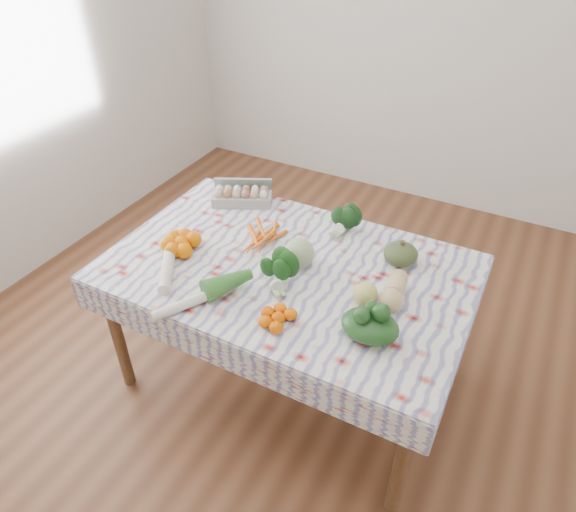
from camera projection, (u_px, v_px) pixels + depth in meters
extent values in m
plane|color=brown|center=(288.00, 375.00, 2.83)|extent=(4.50, 4.50, 0.00)
cube|color=silver|center=(438.00, 19.00, 3.58)|extent=(4.00, 0.04, 2.80)
cube|color=brown|center=(288.00, 271.00, 2.39)|extent=(1.60, 1.00, 0.04)
cylinder|color=brown|center=(117.00, 335.00, 2.58)|extent=(0.06, 0.06, 0.71)
cylinder|color=brown|center=(401.00, 461.00, 2.03)|extent=(0.06, 0.06, 0.71)
cylinder|color=brown|center=(216.00, 245.00, 3.20)|extent=(0.06, 0.06, 0.71)
cylinder|color=brown|center=(454.00, 323.00, 2.65)|extent=(0.06, 0.06, 0.71)
cube|color=white|center=(288.00, 267.00, 2.37)|extent=(1.66, 1.06, 0.01)
cube|color=#ABACA7|center=(242.00, 197.00, 2.79)|extent=(0.34, 0.26, 0.08)
cube|color=orange|center=(262.00, 238.00, 2.52)|extent=(0.24, 0.22, 0.04)
ellipsoid|color=#173C17|center=(345.00, 220.00, 2.57)|extent=(0.17, 0.15, 0.13)
ellipsoid|color=#3E4E27|center=(401.00, 254.00, 2.36)|extent=(0.19, 0.19, 0.10)
sphere|color=#A1BB7C|center=(299.00, 253.00, 2.34)|extent=(0.15, 0.15, 0.14)
ellipsoid|color=#D9B47B|center=(394.00, 290.00, 2.16)|extent=(0.12, 0.23, 0.10)
cube|color=orange|center=(182.00, 243.00, 2.45)|extent=(0.28, 0.28, 0.08)
ellipsoid|color=#164915|center=(273.00, 276.00, 2.23)|extent=(0.20, 0.20, 0.10)
cube|color=#F66400|center=(278.00, 317.00, 2.06)|extent=(0.21, 0.21, 0.06)
sphere|color=#D7CE65|center=(365.00, 294.00, 2.13)|extent=(0.13, 0.13, 0.10)
ellipsoid|color=#153714|center=(370.00, 326.00, 1.99)|extent=(0.28, 0.25, 0.10)
cylinder|color=silver|center=(168.00, 264.00, 2.34)|extent=(0.26, 0.36, 0.06)
cylinder|color=white|center=(203.00, 297.00, 2.16)|extent=(0.26, 0.41, 0.05)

